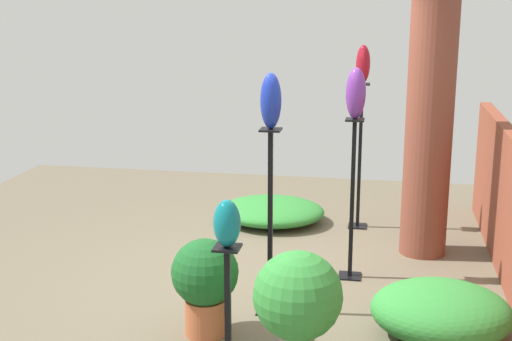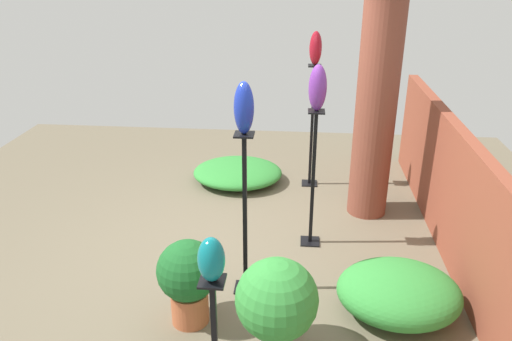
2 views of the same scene
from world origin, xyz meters
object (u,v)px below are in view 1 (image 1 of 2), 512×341
Objects in this scene: art_vase_teal at (227,223)px; potted_plant_front_right at (298,299)px; pedestal_cobalt at (270,230)px; art_vase_cobalt at (271,101)px; pedestal_violet at (352,206)px; brick_pillar at (429,125)px; pedestal_teal at (228,330)px; pedestal_ruby at (360,162)px; potted_plant_mid_left at (205,280)px; art_vase_ruby at (363,64)px; art_vase_violet at (356,93)px.

potted_plant_front_right is (-0.50, 0.37, -0.67)m from art_vase_teal.
pedestal_cobalt is 3.53× the size of art_vase_cobalt.
pedestal_violet is 1.80× the size of potted_plant_front_right.
brick_pillar reaches higher than pedestal_cobalt.
pedestal_teal is 0.69× the size of pedestal_violet.
pedestal_teal is 2.24m from pedestal_violet.
art_vase_cobalt reaches higher than art_vase_teal.
brick_pillar is 1.11m from pedestal_ruby.
pedestal_teal reaches higher than potted_plant_mid_left.
pedestal_ruby is at bearing 165.71° from art_vase_cobalt.
art_vase_teal is (0.00, 0.00, 0.69)m from pedestal_teal.
pedestal_teal is at bearing -10.20° from pedestal_ruby.
pedestal_teal is 1.30m from pedestal_cobalt.
potted_plant_front_right is at bearing 143.55° from pedestal_teal.
art_vase_ruby reaches higher than art_vase_teal.
pedestal_teal is 0.63× the size of pedestal_ruby.
art_vase_teal is at bearing -36.45° from potted_plant_front_right.
art_vase_teal is at bearing -24.40° from brick_pillar.
pedestal_teal is 3.41× the size of art_vase_teal.
art_vase_cobalt is at bearing 138.95° from potted_plant_mid_left.
brick_pillar is at bearing 142.24° from art_vase_cobalt.
pedestal_teal is at bearing -16.90° from pedestal_violet.
art_vase_teal is 0.39× the size of potted_plant_mid_left.
art_vase_violet is (0.77, -0.67, 0.39)m from brick_pillar.
pedestal_teal is 1.79m from art_vase_cobalt.
art_vase_violet is 2.07m from potted_plant_mid_left.
art_vase_teal is 0.67× the size of art_vase_violet.
art_vase_violet is (-0.86, 0.59, 0.98)m from pedestal_cobalt.
brick_pillar is 6.04× the size of art_vase_cobalt.
pedestal_cobalt is at bearing -34.62° from pedestal_violet.
art_vase_ruby is 0.91× the size of art_vase_violet.
pedestal_teal is 2.51× the size of art_vase_ruby.
brick_pillar is 2.56× the size of pedestal_teal.
pedestal_cobalt is 3.41× the size of art_vase_violet.
brick_pillar reaches higher than potted_plant_front_right.
pedestal_violet is at bearing 145.38° from pedestal_cobalt.
pedestal_violet is at bearing 0.00° from art_vase_violet.
brick_pillar is 2.70m from potted_plant_front_right.
art_vase_violet is at bearing 163.10° from pedestal_teal.
brick_pillar is at bearing 139.04° from art_vase_violet.
potted_plant_mid_left is at bearing -112.27° from potted_plant_front_right.
pedestal_violet is at bearing 145.38° from art_vase_cobalt.
art_vase_violet is (-2.13, 0.65, 0.52)m from art_vase_teal.
brick_pillar is at bearing 141.48° from potted_plant_mid_left.
art_vase_ruby reaches higher than pedestal_violet.
pedestal_ruby is at bearing 169.80° from art_vase_teal.
potted_plant_front_right is at bearing 143.55° from art_vase_teal.
art_vase_cobalt is at bearing 177.55° from art_vase_teal.
pedestal_violet is 1.47m from art_vase_cobalt.
pedestal_teal is at bearing 0.00° from art_vase_teal.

